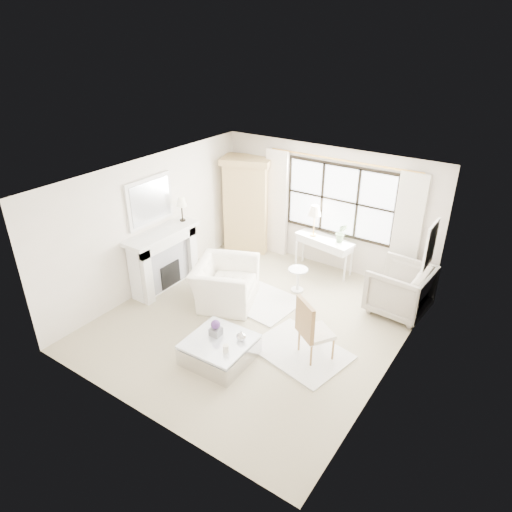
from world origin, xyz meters
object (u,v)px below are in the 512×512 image
object	(u,v)px
armoire	(247,204)
coffee_table	(220,350)
club_armchair	(225,283)
console_table	(323,255)

from	to	relation	value
armoire	coffee_table	size ratio (longest dim) A/B	2.18
club_armchair	coffee_table	xyz separation A→B (m)	(0.99, -1.44, -0.23)
armoire	console_table	distance (m)	2.19
console_table	club_armchair	distance (m)	2.42
console_table	coffee_table	world-z (taller)	console_table
armoire	coffee_table	world-z (taller)	armoire
console_table	club_armchair	bearing A→B (deg)	-104.99
coffee_table	console_table	bearing A→B (deg)	87.78
console_table	coffee_table	distance (m)	3.64
armoire	club_armchair	world-z (taller)	armoire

